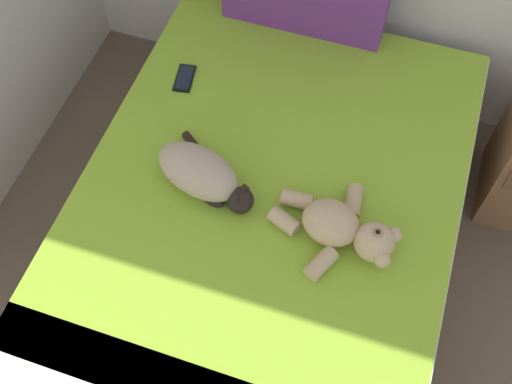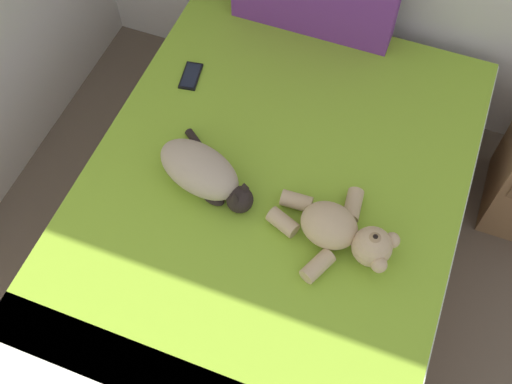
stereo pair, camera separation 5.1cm
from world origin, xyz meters
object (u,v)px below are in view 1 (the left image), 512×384
at_px(cell_phone, 185,78).
at_px(bed, 266,228).
at_px(teddy_bear, 343,229).
at_px(cat, 202,174).

bearing_deg(cell_phone, bed, -40.57).
xyz_separation_m(bed, teddy_bear, (0.30, -0.09, 0.33)).
distance_m(bed, cat, 0.42).
height_order(teddy_bear, cell_phone, teddy_bear).
bearing_deg(teddy_bear, cell_phone, 147.24).
height_order(cat, teddy_bear, teddy_bear).
distance_m(teddy_bear, cell_phone, 0.96).
relative_size(bed, cell_phone, 12.67).
bearing_deg(teddy_bear, cat, 174.27).
relative_size(cat, teddy_bear, 0.89).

